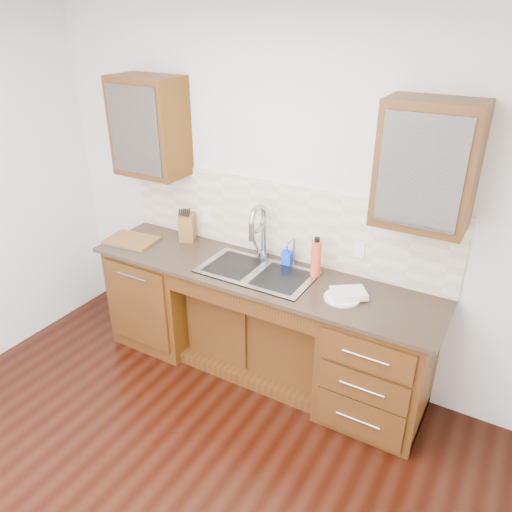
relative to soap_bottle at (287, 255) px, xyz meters
The scene contains 24 objects.
ground 1.94m from the soap_bottle, 94.57° to the right, with size 4.00×3.50×0.10m, color black.
wall_back 0.42m from the soap_bottle, 127.98° to the left, with size 4.00×0.10×2.70m, color white.
base_cabinet_left 1.23m from the soap_bottle, 169.88° to the right, with size 0.70×0.62×0.88m, color #593014.
base_cabinet_center 0.66m from the soap_bottle, 141.76° to the right, with size 1.20×0.44×0.70m, color #593014.
base_cabinet_right 1.01m from the soap_bottle, 13.24° to the right, with size 0.70×0.62×0.88m, color #593014.
countertop 0.26m from the soap_bottle, 122.13° to the right, with size 2.70×0.65×0.03m, color #84705B.
backsplash 0.27m from the soap_bottle, 140.87° to the left, with size 2.70×0.02×0.59m, color beige.
sink 0.31m from the soap_bottle, 120.36° to the right, with size 0.84×0.46×0.19m, color #9E9EA5.
faucet 0.23m from the soap_bottle, behind, with size 0.04×0.04×0.40m, color #999993.
filter_tap 0.07m from the soap_bottle, 19.12° to the left, with size 0.02×0.02×0.24m, color #999993.
upper_cabinet_left 1.45m from the soap_bottle, behind, with size 0.55×0.34×0.75m, color #593014.
upper_cabinet_right 1.24m from the soap_bottle, ahead, with size 0.55×0.34×0.75m, color #593014.
outlet_left 0.80m from the soap_bottle, behind, with size 0.08×0.01×0.12m, color white.
outlet_right 0.54m from the soap_bottle, 10.17° to the left, with size 0.08×0.01×0.12m, color white.
soap_bottle is the anchor object (origin of this frame).
water_bottle 0.27m from the soap_bottle, 12.60° to the right, with size 0.07×0.07×0.27m, color #E8522D.
plate 0.60m from the soap_bottle, 25.13° to the right, with size 0.24×0.24×0.01m, color white.
dish_towel 0.62m from the soap_bottle, 20.86° to the right, with size 0.23×0.17×0.04m, color #E7E5C5.
knife_block 0.93m from the soap_bottle, behind, with size 0.12×0.19×0.22m, color brown.
cutting_board 1.33m from the soap_bottle, 168.36° to the right, with size 0.41×0.29×0.02m, color brown.
cup_left_a 1.47m from the soap_bottle, behind, with size 0.13×0.13×0.10m, color silver.
cup_left_b 1.31m from the soap_bottle, behind, with size 0.10×0.10×0.10m, color silver.
cup_right_a 1.14m from the soap_bottle, ahead, with size 0.12×0.12×0.09m, color white.
cup_right_b 1.28m from the soap_bottle, ahead, with size 0.11×0.11×0.10m, color silver.
Camera 1 is at (1.60, -1.37, 2.65)m, focal length 35.00 mm.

